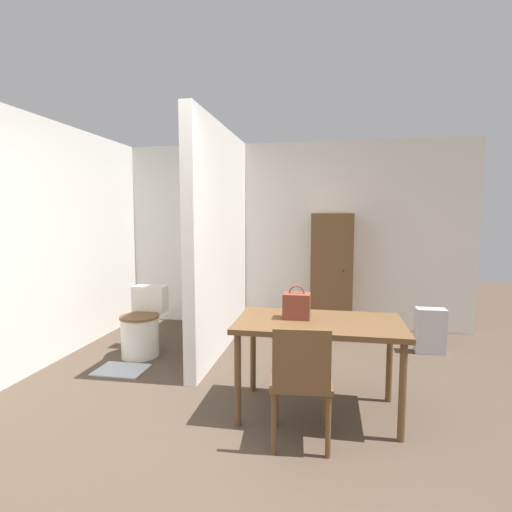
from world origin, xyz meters
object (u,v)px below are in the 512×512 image
Objects in this scene: wooden_chair at (301,379)px; space_heater at (430,331)px; toilet at (142,327)px; handbag at (297,306)px; dining_table at (319,331)px; wooden_cabinet at (331,274)px.

space_heater is (1.29, 2.09, -0.21)m from wooden_chair.
handbag reaches higher than toilet.
wooden_cabinet is (0.10, 2.16, 0.12)m from dining_table.
toilet is 3.20m from space_heater.
handbag reaches higher than space_heater.
space_heater is at bearing 48.90° from handbag.
wooden_cabinet reaches higher than dining_table.
dining_table is 2.51× the size of space_heater.
dining_table reaches higher than toilet.
dining_table is 0.25m from handbag.
wooden_chair is 2.46m from space_heater.
wooden_cabinet is at bearing 80.96° from wooden_chair.
wooden_chair is at bearing -81.82° from handbag.
dining_table is at bearing -92.73° from wooden_cabinet.
space_heater is (1.19, 1.61, -0.40)m from dining_table.
toilet is (-1.94, 0.98, -0.35)m from dining_table.
wooden_chair is 0.64m from handbag.
wooden_chair is at bearing -101.79° from dining_table.
space_heater is at bearing 11.37° from toilet.
wooden_cabinet is (0.20, 2.64, 0.31)m from wooden_chair.
wooden_chair is at bearing -94.40° from wooden_cabinet.
toilet is 2.41m from wooden_cabinet.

